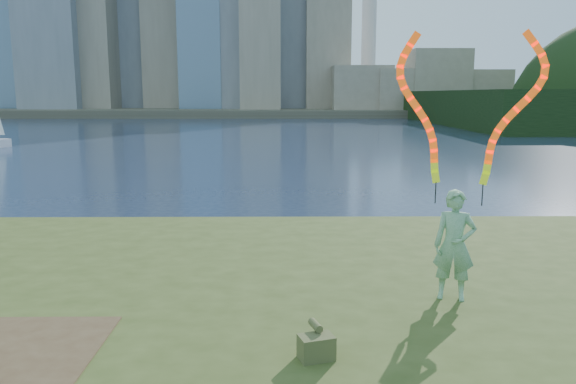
{
  "coord_description": "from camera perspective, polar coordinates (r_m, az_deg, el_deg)",
  "views": [
    {
      "loc": [
        1.44,
        -8.44,
        3.6
      ],
      "look_at": [
        1.53,
        1.0,
        1.94
      ],
      "focal_mm": 35.0,
      "sensor_mm": 36.0,
      "label": 1
    }
  ],
  "objects": [
    {
      "name": "ground",
      "position": [
        9.28,
        -9.7,
        -13.01
      ],
      "size": [
        320.0,
        320.0,
        0.0
      ],
      "primitive_type": "plane",
      "color": "#19253F",
      "rests_on": "ground"
    },
    {
      "name": "grassy_knoll",
      "position": [
        7.1,
        -12.82,
        -17.65
      ],
      "size": [
        20.0,
        18.0,
        0.8
      ],
      "color": "#364518",
      "rests_on": "ground"
    },
    {
      "name": "far_shore",
      "position": [
        103.49,
        -1.38,
        8.26
      ],
      "size": [
        320.0,
        40.0,
        1.2
      ],
      "primitive_type": "cube",
      "color": "#474234",
      "rests_on": "ground"
    },
    {
      "name": "woman_with_ribbons",
      "position": [
        7.9,
        16.84,
        -0.44
      ],
      "size": [
        1.93,
        0.66,
        3.92
      ],
      "rotation": [
        0.0,
        0.0,
        -0.3
      ],
      "color": "#136624",
      "rests_on": "grassy_knoll"
    },
    {
      "name": "canvas_bag",
      "position": [
        6.22,
        2.89,
        -15.33
      ],
      "size": [
        0.42,
        0.47,
        0.35
      ],
      "rotation": [
        0.0,
        0.0,
        0.3
      ],
      "color": "#3F4824",
      "rests_on": "grassy_knoll"
    }
  ]
}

